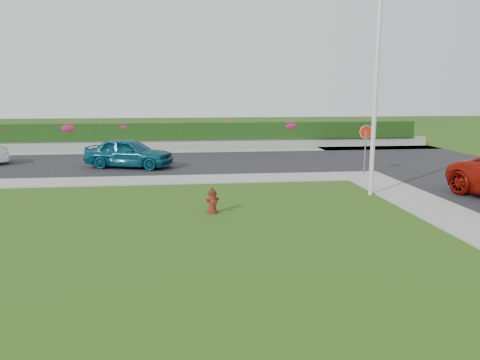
{
  "coord_description": "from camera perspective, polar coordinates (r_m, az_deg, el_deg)",
  "views": [
    {
      "loc": [
        -0.89,
        -10.72,
        3.66
      ],
      "look_at": [
        0.86,
        3.93,
        0.9
      ],
      "focal_mm": 35.0,
      "sensor_mm": 36.0,
      "label": 1
    }
  ],
  "objects": [
    {
      "name": "stop_sign",
      "position": [
        21.65,
        15.08,
        4.9
      ],
      "size": [
        0.62,
        0.06,
        2.25
      ],
      "rotation": [
        0.0,
        0.0,
        -0.42
      ],
      "color": "slate",
      "rests_on": "ground"
    },
    {
      "name": "flower_clump_f",
      "position": [
        32.11,
        6.13,
        6.57
      ],
      "size": [
        1.34,
        0.86,
        0.67
      ],
      "primitive_type": "ellipsoid",
      "color": "#B51F48",
      "rests_on": "hedge"
    },
    {
      "name": "hedge",
      "position": [
        31.42,
        -7.04,
        5.94
      ],
      "size": [
        32.0,
        0.9,
        1.1
      ],
      "primitive_type": "cube",
      "color": "black",
      "rests_on": "retaining_wall"
    },
    {
      "name": "sidewalk_beyond",
      "position": [
        29.94,
        -6.99,
        3.54
      ],
      "size": [
        34.0,
        2.0,
        0.04
      ],
      "primitive_type": "cube",
      "color": "gray",
      "rests_on": "ground"
    },
    {
      "name": "flower_clump_d",
      "position": [
        31.32,
        -9.27,
        6.48
      ],
      "size": [
        1.08,
        0.7,
        0.54
      ],
      "primitive_type": "ellipsoid",
      "color": "#B51F48",
      "rests_on": "hedge"
    },
    {
      "name": "ground",
      "position": [
        11.36,
        -1.97,
        -8.2
      ],
      "size": [
        120.0,
        120.0,
        0.0
      ],
      "primitive_type": "plane",
      "color": "black",
      "rests_on": "ground"
    },
    {
      "name": "fire_hydrant",
      "position": [
        14.42,
        -3.38,
        -2.56
      ],
      "size": [
        0.42,
        0.4,
        0.8
      ],
      "rotation": [
        0.0,
        0.0,
        0.38
      ],
      "color": "#4D160C",
      "rests_on": "ground"
    },
    {
      "name": "street_far",
      "position": [
        25.32,
        -16.09,
        1.92
      ],
      "size": [
        26.0,
        8.0,
        0.04
      ],
      "primitive_type": "cube",
      "color": "black",
      "rests_on": "ground"
    },
    {
      "name": "retaining_wall",
      "position": [
        31.4,
        -7.0,
        4.38
      ],
      "size": [
        34.0,
        0.4,
        0.6
      ],
      "primitive_type": "cube",
      "color": "gray",
      "rests_on": "ground"
    },
    {
      "name": "flower_clump_c",
      "position": [
        31.54,
        -13.97,
        6.3
      ],
      "size": [
        1.18,
        0.76,
        0.59
      ],
      "primitive_type": "ellipsoid",
      "color": "#B51F48",
      "rests_on": "hedge"
    },
    {
      "name": "sedan_teal",
      "position": [
        23.55,
        -13.36,
        3.25
      ],
      "size": [
        4.59,
        3.0,
        1.45
      ],
      "primitive_type": "imported",
      "rotation": [
        0.0,
        0.0,
        1.24
      ],
      "color": "#0C495D",
      "rests_on": "street_far"
    },
    {
      "name": "curb_corner",
      "position": [
        21.55,
        14.77,
        0.52
      ],
      "size": [
        2.0,
        2.0,
        0.04
      ],
      "primitive_type": "cube",
      "color": "gray",
      "rests_on": "ground"
    },
    {
      "name": "flower_clump_b",
      "position": [
        32.15,
        -20.11,
        5.97
      ],
      "size": [
        1.4,
        0.9,
        0.7
      ],
      "primitive_type": "ellipsoid",
      "color": "#B51F48",
      "rests_on": "hedge"
    },
    {
      "name": "utility_pole",
      "position": [
        17.32,
        16.15,
        9.39
      ],
      "size": [
        0.16,
        0.16,
        6.83
      ],
      "primitive_type": "cylinder",
      "color": "silver",
      "rests_on": "ground"
    },
    {
      "name": "sidewalk_far",
      "position": [
        20.69,
        -21.0,
        -0.24
      ],
      "size": [
        24.0,
        2.0,
        0.04
      ],
      "primitive_type": "cube",
      "color": "gray",
      "rests_on": "ground"
    },
    {
      "name": "flower_clump_e",
      "position": [
        31.43,
        -1.58,
        6.63
      ],
      "size": [
        1.07,
        0.69,
        0.53
      ],
      "primitive_type": "ellipsoid",
      "color": "#B51F48",
      "rests_on": "hedge"
    }
  ]
}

